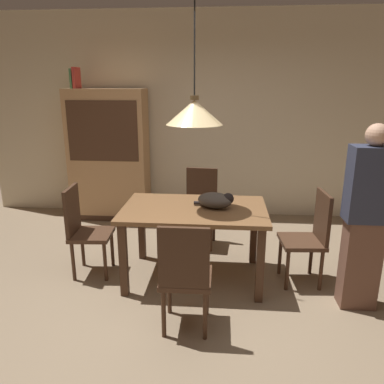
{
  "coord_description": "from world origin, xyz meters",
  "views": [
    {
      "loc": [
        0.34,
        -2.84,
        1.9
      ],
      "look_at": [
        0.03,
        0.79,
        0.85
      ],
      "focal_mm": 34.85,
      "sensor_mm": 36.0,
      "label": 1
    }
  ],
  "objects_px": {
    "person_standing": "(366,220)",
    "chair_left_side": "(84,227)",
    "chair_far_back": "(201,203)",
    "chair_near_front": "(185,273)",
    "pendant_lamp": "(194,112)",
    "hutch_bookcase": "(109,158)",
    "book_green_slim": "(73,79)",
    "book_red_tall": "(77,78)",
    "chair_right_side": "(310,234)",
    "dining_table": "(194,217)",
    "cat_sleeping": "(216,200)"
  },
  "relations": [
    {
      "from": "cat_sleeping",
      "to": "chair_far_back",
      "type": "bearing_deg",
      "value": 103.24
    },
    {
      "from": "chair_far_back",
      "to": "hutch_bookcase",
      "type": "distance_m",
      "value": 1.66
    },
    {
      "from": "chair_far_back",
      "to": "chair_near_front",
      "type": "bearing_deg",
      "value": -90.2
    },
    {
      "from": "pendant_lamp",
      "to": "person_standing",
      "type": "height_order",
      "value": "pendant_lamp"
    },
    {
      "from": "book_green_slim",
      "to": "hutch_bookcase",
      "type": "bearing_deg",
      "value": -0.2
    },
    {
      "from": "chair_left_side",
      "to": "chair_right_side",
      "type": "distance_m",
      "value": 2.26
    },
    {
      "from": "cat_sleeping",
      "to": "book_green_slim",
      "type": "relative_size",
      "value": 1.55
    },
    {
      "from": "dining_table",
      "to": "cat_sleeping",
      "type": "xyz_separation_m",
      "value": [
        0.21,
        0.02,
        0.18
      ]
    },
    {
      "from": "chair_left_side",
      "to": "pendant_lamp",
      "type": "distance_m",
      "value": 1.61
    },
    {
      "from": "chair_far_back",
      "to": "person_standing",
      "type": "relative_size",
      "value": 0.58
    },
    {
      "from": "pendant_lamp",
      "to": "person_standing",
      "type": "distance_m",
      "value": 1.75
    },
    {
      "from": "chair_near_front",
      "to": "hutch_bookcase",
      "type": "height_order",
      "value": "hutch_bookcase"
    },
    {
      "from": "dining_table",
      "to": "pendant_lamp",
      "type": "xyz_separation_m",
      "value": [
        0.0,
        0.0,
        1.01
      ]
    },
    {
      "from": "chair_far_back",
      "to": "person_standing",
      "type": "xyz_separation_m",
      "value": [
        1.47,
        -1.25,
        0.3
      ]
    },
    {
      "from": "dining_table",
      "to": "chair_near_front",
      "type": "height_order",
      "value": "chair_near_front"
    },
    {
      "from": "chair_near_front",
      "to": "book_red_tall",
      "type": "xyz_separation_m",
      "value": [
        -1.75,
        2.61,
        1.48
      ]
    },
    {
      "from": "chair_near_front",
      "to": "pendant_lamp",
      "type": "distance_m",
      "value": 1.45
    },
    {
      "from": "book_green_slim",
      "to": "person_standing",
      "type": "distance_m",
      "value": 4.07
    },
    {
      "from": "chair_far_back",
      "to": "book_red_tall",
      "type": "distance_m",
      "value": 2.45
    },
    {
      "from": "chair_right_side",
      "to": "book_green_slim",
      "type": "distance_m",
      "value": 3.7
    },
    {
      "from": "chair_left_side",
      "to": "dining_table",
      "type": "bearing_deg",
      "value": 0.29
    },
    {
      "from": "chair_near_front",
      "to": "pendant_lamp",
      "type": "relative_size",
      "value": 0.72
    },
    {
      "from": "pendant_lamp",
      "to": "book_red_tall",
      "type": "height_order",
      "value": "pendant_lamp"
    },
    {
      "from": "chair_right_side",
      "to": "pendant_lamp",
      "type": "xyz_separation_m",
      "value": [
        -1.13,
        -0.01,
        1.15
      ]
    },
    {
      "from": "chair_near_front",
      "to": "chair_left_side",
      "type": "xyz_separation_m",
      "value": [
        -1.13,
        0.87,
        0.0
      ]
    },
    {
      "from": "book_green_slim",
      "to": "person_standing",
      "type": "xyz_separation_m",
      "value": [
        3.28,
        -2.1,
        -1.17
      ]
    },
    {
      "from": "book_green_slim",
      "to": "book_red_tall",
      "type": "bearing_deg",
      "value": 0.0
    },
    {
      "from": "cat_sleeping",
      "to": "pendant_lamp",
      "type": "relative_size",
      "value": 0.31
    },
    {
      "from": "pendant_lamp",
      "to": "book_red_tall",
      "type": "relative_size",
      "value": 4.64
    },
    {
      "from": "book_green_slim",
      "to": "chair_right_side",
      "type": "bearing_deg",
      "value": -30.45
    },
    {
      "from": "chair_near_front",
      "to": "chair_right_side",
      "type": "bearing_deg",
      "value": 38.1
    },
    {
      "from": "chair_far_back",
      "to": "person_standing",
      "type": "distance_m",
      "value": 1.95
    },
    {
      "from": "hutch_bookcase",
      "to": "book_green_slim",
      "type": "height_order",
      "value": "book_green_slim"
    },
    {
      "from": "chair_far_back",
      "to": "person_standing",
      "type": "height_order",
      "value": "person_standing"
    },
    {
      "from": "chair_left_side",
      "to": "cat_sleeping",
      "type": "distance_m",
      "value": 1.37
    },
    {
      "from": "pendant_lamp",
      "to": "dining_table",
      "type": "bearing_deg",
      "value": -90.0
    },
    {
      "from": "person_standing",
      "to": "chair_left_side",
      "type": "bearing_deg",
      "value": 171.95
    },
    {
      "from": "chair_near_front",
      "to": "book_green_slim",
      "type": "relative_size",
      "value": 3.58
    },
    {
      "from": "cat_sleeping",
      "to": "person_standing",
      "type": "height_order",
      "value": "person_standing"
    },
    {
      "from": "dining_table",
      "to": "chair_left_side",
      "type": "bearing_deg",
      "value": -179.71
    },
    {
      "from": "book_red_tall",
      "to": "person_standing",
      "type": "xyz_separation_m",
      "value": [
        3.23,
        -2.1,
        -1.18
      ]
    },
    {
      "from": "hutch_bookcase",
      "to": "chair_left_side",
      "type": "bearing_deg",
      "value": -82.14
    },
    {
      "from": "dining_table",
      "to": "cat_sleeping",
      "type": "distance_m",
      "value": 0.28
    },
    {
      "from": "book_red_tall",
      "to": "chair_left_side",
      "type": "bearing_deg",
      "value": -70.15
    },
    {
      "from": "cat_sleeping",
      "to": "hutch_bookcase",
      "type": "height_order",
      "value": "hutch_bookcase"
    },
    {
      "from": "book_green_slim",
      "to": "dining_table",
      "type": "bearing_deg",
      "value": -43.8
    },
    {
      "from": "book_green_slim",
      "to": "person_standing",
      "type": "height_order",
      "value": "book_green_slim"
    },
    {
      "from": "chair_left_side",
      "to": "chair_right_side",
      "type": "height_order",
      "value": "same"
    },
    {
      "from": "book_red_tall",
      "to": "pendant_lamp",
      "type": "bearing_deg",
      "value": -44.59
    },
    {
      "from": "hutch_bookcase",
      "to": "person_standing",
      "type": "xyz_separation_m",
      "value": [
        2.84,
        -2.1,
        -0.08
      ]
    }
  ]
}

